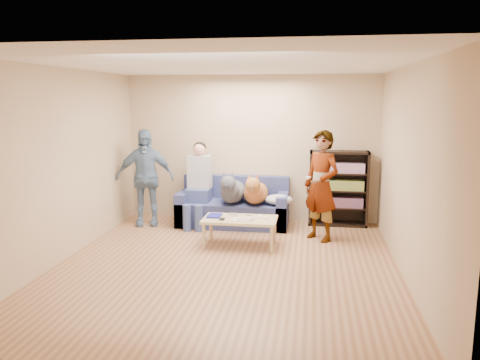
% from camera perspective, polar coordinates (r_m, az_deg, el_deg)
% --- Properties ---
extents(ground, '(5.00, 5.00, 0.00)m').
position_cam_1_polar(ground, '(6.28, -1.70, -10.46)').
color(ground, '#905F3D').
rests_on(ground, ground).
extents(ceiling, '(5.00, 5.00, 0.00)m').
position_cam_1_polar(ceiling, '(5.90, -1.84, 13.92)').
color(ceiling, white).
rests_on(ceiling, ground).
extents(wall_back, '(4.50, 0.00, 4.50)m').
position_cam_1_polar(wall_back, '(8.41, 1.36, 3.87)').
color(wall_back, tan).
rests_on(wall_back, ground).
extents(wall_front, '(4.50, 0.00, 4.50)m').
position_cam_1_polar(wall_front, '(3.57, -9.15, -4.62)').
color(wall_front, tan).
rests_on(wall_front, ground).
extents(wall_left, '(0.00, 5.00, 5.00)m').
position_cam_1_polar(wall_left, '(6.74, -20.94, 1.69)').
color(wall_left, tan).
rests_on(wall_left, ground).
extents(wall_right, '(0.00, 5.00, 5.00)m').
position_cam_1_polar(wall_right, '(5.97, 19.98, 0.77)').
color(wall_right, tan).
rests_on(wall_right, ground).
extents(blanket, '(0.47, 0.40, 0.16)m').
position_cam_1_polar(blanket, '(7.87, 4.74, -2.40)').
color(blanket, silver).
rests_on(blanket, sofa).
extents(person_standing_right, '(0.74, 0.72, 1.71)m').
position_cam_1_polar(person_standing_right, '(7.30, 9.88, -0.72)').
color(person_standing_right, gray).
rests_on(person_standing_right, ground).
extents(person_standing_left, '(1.05, 0.65, 1.67)m').
position_cam_1_polar(person_standing_left, '(8.24, -11.51, 0.30)').
color(person_standing_left, '#6E8AB0').
rests_on(person_standing_left, ground).
extents(held_controller, '(0.08, 0.12, 0.03)m').
position_cam_1_polar(held_controller, '(7.08, 8.33, 0.29)').
color(held_controller, white).
rests_on(held_controller, person_standing_right).
extents(notebook_blue, '(0.20, 0.26, 0.03)m').
position_cam_1_polar(notebook_blue, '(7.12, -3.14, -4.36)').
color(notebook_blue, navy).
rests_on(notebook_blue, coffee_table).
extents(papers, '(0.26, 0.20, 0.02)m').
position_cam_1_polar(papers, '(6.90, 0.28, -4.85)').
color(papers, silver).
rests_on(papers, coffee_table).
extents(magazine, '(0.22, 0.17, 0.01)m').
position_cam_1_polar(magazine, '(6.91, 0.55, -4.71)').
color(magazine, '#B0A58C').
rests_on(magazine, coffee_table).
extents(camera_silver, '(0.11, 0.06, 0.05)m').
position_cam_1_polar(camera_silver, '(7.13, -0.81, -4.22)').
color(camera_silver, '#B6B7BB').
rests_on(camera_silver, coffee_table).
extents(controller_a, '(0.04, 0.13, 0.03)m').
position_cam_1_polar(controller_a, '(7.06, 2.37, -4.45)').
color(controller_a, white).
rests_on(controller_a, coffee_table).
extents(controller_b, '(0.09, 0.06, 0.03)m').
position_cam_1_polar(controller_b, '(6.98, 2.95, -4.64)').
color(controller_b, white).
rests_on(controller_b, coffee_table).
extents(headphone_cup_a, '(0.07, 0.07, 0.02)m').
position_cam_1_polar(headphone_cup_a, '(6.96, 1.60, -4.71)').
color(headphone_cup_a, silver).
rests_on(headphone_cup_a, coffee_table).
extents(headphone_cup_b, '(0.07, 0.07, 0.02)m').
position_cam_1_polar(headphone_cup_b, '(7.03, 1.68, -4.55)').
color(headphone_cup_b, silver).
rests_on(headphone_cup_b, coffee_table).
extents(pen_orange, '(0.13, 0.06, 0.01)m').
position_cam_1_polar(pen_orange, '(6.86, -0.38, -4.98)').
color(pen_orange, '#C8661C').
rests_on(pen_orange, coffee_table).
extents(pen_black, '(0.13, 0.08, 0.01)m').
position_cam_1_polar(pen_black, '(7.16, 1.17, -4.33)').
color(pen_black, black).
rests_on(pen_black, coffee_table).
extents(wallet, '(0.07, 0.12, 0.02)m').
position_cam_1_polar(wallet, '(6.93, -2.21, -4.79)').
color(wallet, black).
rests_on(wallet, coffee_table).
extents(sofa, '(1.90, 0.85, 0.82)m').
position_cam_1_polar(sofa, '(8.22, -0.77, -3.48)').
color(sofa, '#515B93').
rests_on(sofa, ground).
extents(person_seated, '(0.40, 0.73, 1.47)m').
position_cam_1_polar(person_seated, '(8.12, -5.09, -0.14)').
color(person_seated, '#3B4783').
rests_on(person_seated, sofa).
extents(dog_gray, '(0.42, 1.25, 0.61)m').
position_cam_1_polar(dog_gray, '(7.93, -0.96, -1.31)').
color(dog_gray, '#51555C').
rests_on(dog_gray, sofa).
extents(dog_tan, '(0.40, 1.16, 0.59)m').
position_cam_1_polar(dog_tan, '(7.89, 1.90, -1.44)').
color(dog_tan, '#AD7635').
rests_on(dog_tan, sofa).
extents(coffee_table, '(1.10, 0.60, 0.42)m').
position_cam_1_polar(coffee_table, '(7.02, -0.01, -5.06)').
color(coffee_table, '#D0BD80').
rests_on(coffee_table, ground).
extents(bookshelf, '(1.00, 0.34, 1.30)m').
position_cam_1_polar(bookshelf, '(8.27, 11.90, -0.79)').
color(bookshelf, black).
rests_on(bookshelf, ground).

